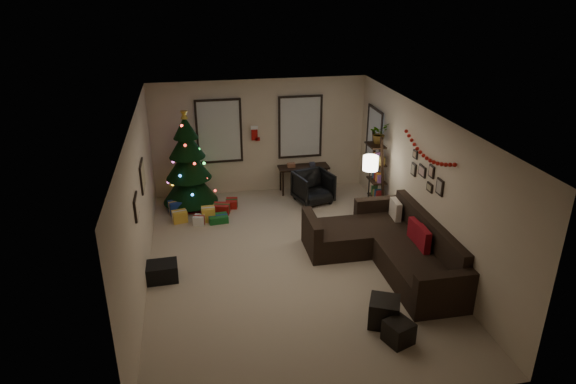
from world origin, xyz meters
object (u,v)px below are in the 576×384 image
object	(u,v)px
desk	(303,169)
desk_chair	(313,187)
christmas_tree	(188,166)
bookshelf	(378,175)
sofa	(390,248)

from	to	relation	value
desk	desk_chair	xyz separation A→B (m)	(0.09, -0.65, -0.21)
christmas_tree	bookshelf	bearing A→B (deg)	-15.86
christmas_tree	desk_chair	bearing A→B (deg)	-7.19
sofa	desk_chair	xyz separation A→B (m)	(-0.73, 2.90, 0.06)
desk_chair	bookshelf	size ratio (longest dim) A/B	0.41
sofa	desk	xyz separation A→B (m)	(-0.82, 3.55, 0.27)
christmas_tree	desk	size ratio (longest dim) A/B	1.89
sofa	desk	distance (m)	3.65
sofa	bookshelf	size ratio (longest dim) A/B	1.70
christmas_tree	desk	bearing A→B (deg)	6.37
sofa	desk_chair	size ratio (longest dim) A/B	4.20
christmas_tree	sofa	distance (m)	4.82
sofa	bookshelf	xyz separation A→B (m)	(0.50, 2.11, 0.57)
desk	bookshelf	size ratio (longest dim) A/B	0.67
sofa	bookshelf	world-z (taller)	bookshelf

